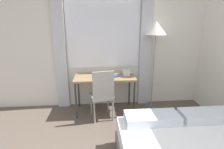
{
  "coord_description": "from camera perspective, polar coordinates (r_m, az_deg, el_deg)",
  "views": [
    {
      "loc": [
        -0.17,
        -0.54,
        1.75
      ],
      "look_at": [
        0.08,
        2.33,
        0.9
      ],
      "focal_mm": 28.0,
      "sensor_mm": 36.0,
      "label": 1
    }
  ],
  "objects": [
    {
      "name": "telephone",
      "position": [
        3.5,
        4.6,
        0.7
      ],
      "size": [
        0.16,
        0.17,
        0.12
      ],
      "color": "silver",
      "rests_on": "desk"
    },
    {
      "name": "wall_back_with_window",
      "position": [
        3.67,
        -2.38,
        10.19
      ],
      "size": [
        5.15,
        0.13,
        2.7
      ],
      "color": "silver",
      "rests_on": "ground_plane"
    },
    {
      "name": "book",
      "position": [
        3.39,
        -0.6,
        -0.51
      ],
      "size": [
        0.31,
        0.18,
        0.02
      ],
      "rotation": [
        0.0,
        0.0,
        0.12
      ],
      "color": "navy",
      "rests_on": "desk"
    },
    {
      "name": "standing_lamp",
      "position": [
        3.54,
        14.08,
        12.8
      ],
      "size": [
        0.4,
        0.4,
        1.79
      ],
      "color": "#4C4C51",
      "rests_on": "ground_plane"
    },
    {
      "name": "desk",
      "position": [
        3.44,
        -2.42,
        -1.6
      ],
      "size": [
        1.18,
        0.59,
        0.75
      ],
      "color": "#937551",
      "rests_on": "ground_plane"
    },
    {
      "name": "desk_chair",
      "position": [
        3.19,
        -3.18,
        -5.98
      ],
      "size": [
        0.47,
        0.47,
        0.97
      ],
      "rotation": [
        0.0,
        0.0,
        0.18
      ],
      "color": "gray",
      "rests_on": "ground_plane"
    }
  ]
}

